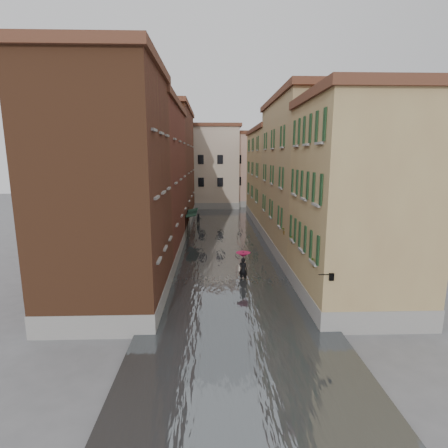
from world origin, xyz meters
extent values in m
plane|color=slate|center=(0.00, 0.00, 0.00)|extent=(120.00, 120.00, 0.00)
cube|color=#494E51|center=(0.00, 13.00, 0.10)|extent=(10.00, 60.00, 0.20)
cube|color=brown|center=(-7.00, -2.00, 6.50)|extent=(6.00, 8.00, 13.00)
cube|color=brown|center=(-7.00, 9.00, 6.25)|extent=(6.00, 14.00, 12.50)
cube|color=brown|center=(-7.00, 24.00, 7.00)|extent=(6.00, 16.00, 14.00)
cube|color=#9F8152|center=(7.00, -2.00, 5.75)|extent=(6.00, 8.00, 11.50)
cube|color=#9A885D|center=(7.00, 9.00, 6.50)|extent=(6.00, 14.00, 13.00)
cube|color=#9F8152|center=(7.00, 24.00, 5.75)|extent=(6.00, 16.00, 11.50)
cube|color=#C4B49C|center=(-3.00, 38.00, 6.50)|extent=(12.00, 9.00, 13.00)
cube|color=tan|center=(6.00, 40.00, 6.00)|extent=(10.00, 9.00, 12.00)
cube|color=#173325|center=(-3.45, 14.81, 2.55)|extent=(1.09, 3.02, 0.31)
cylinder|color=black|center=(-3.95, 13.30, 1.40)|extent=(0.06, 0.06, 2.80)
cylinder|color=black|center=(-3.95, 16.32, 1.40)|extent=(0.06, 0.06, 2.80)
cube|color=#173325|center=(-3.45, 16.69, 2.55)|extent=(1.09, 3.24, 0.31)
cylinder|color=black|center=(-3.95, 15.07, 1.40)|extent=(0.06, 0.06, 2.80)
cylinder|color=black|center=(-3.95, 18.31, 1.40)|extent=(0.06, 0.06, 2.80)
cylinder|color=black|center=(4.05, -6.00, 3.10)|extent=(0.60, 0.05, 0.05)
cube|color=black|center=(4.35, -6.00, 3.00)|extent=(0.22, 0.22, 0.35)
cube|color=beige|center=(4.35, -6.00, 3.00)|extent=(0.14, 0.14, 0.24)
cube|color=maroon|center=(4.12, -4.36, 3.15)|extent=(0.22, 0.85, 0.18)
imported|color=#265926|center=(4.12, -4.36, 3.57)|extent=(0.59, 0.51, 0.66)
cube|color=maroon|center=(4.12, 0.66, 3.15)|extent=(0.22, 0.85, 0.18)
imported|color=#265926|center=(4.12, 0.66, 3.57)|extent=(0.59, 0.51, 0.66)
cube|color=maroon|center=(4.12, 3.26, 3.15)|extent=(0.22, 0.85, 0.18)
imported|color=#265926|center=(4.12, 3.26, 3.57)|extent=(0.59, 0.51, 0.66)
imported|color=black|center=(0.87, 1.57, 0.85)|extent=(0.73, 0.62, 1.69)
cube|color=beige|center=(0.59, 1.62, 0.95)|extent=(0.08, 0.30, 0.38)
cylinder|color=black|center=(0.87, 1.57, 1.35)|extent=(0.02, 0.02, 1.00)
cone|color=#AA0B3B|center=(0.87, 1.57, 1.92)|extent=(1.03, 1.03, 0.28)
imported|color=black|center=(-2.95, 21.53, 0.74)|extent=(0.86, 0.76, 1.47)
camera|label=1|loc=(-1.21, -21.46, 8.60)|focal=28.00mm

